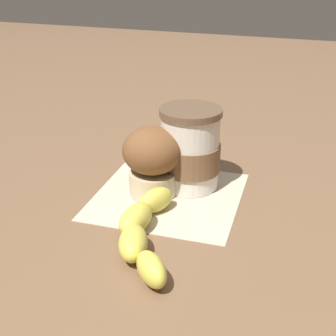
# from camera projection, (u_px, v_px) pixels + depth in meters

# --- Properties ---
(ground_plane) EXTENTS (3.00, 3.00, 0.00)m
(ground_plane) POSITION_uv_depth(u_px,v_px,m) (168.00, 196.00, 0.73)
(ground_plane) COLOR brown
(paper_napkin) EXTENTS (0.23, 0.23, 0.00)m
(paper_napkin) POSITION_uv_depth(u_px,v_px,m) (168.00, 196.00, 0.73)
(paper_napkin) COLOR beige
(paper_napkin) RESTS_ON ground_plane
(coffee_cup) EXTENTS (0.10, 0.10, 0.13)m
(coffee_cup) POSITION_uv_depth(u_px,v_px,m) (190.00, 150.00, 0.74)
(coffee_cup) COLOR silver
(coffee_cup) RESTS_ON paper_napkin
(muffin) EXTENTS (0.09, 0.09, 0.11)m
(muffin) POSITION_uv_depth(u_px,v_px,m) (152.00, 159.00, 0.71)
(muffin) COLOR beige
(muffin) RESTS_ON paper_napkin
(banana) EXTENTS (0.22, 0.11, 0.04)m
(banana) POSITION_uv_depth(u_px,v_px,m) (142.00, 230.00, 0.61)
(banana) COLOR #D6CC4C
(banana) RESTS_ON paper_napkin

